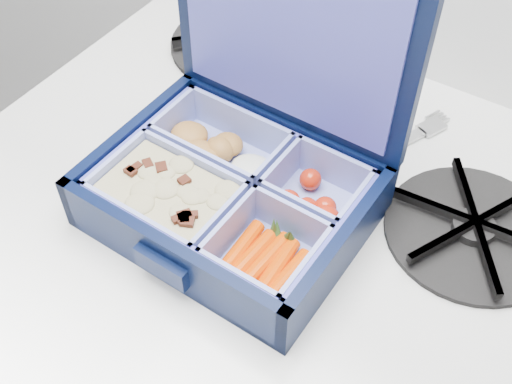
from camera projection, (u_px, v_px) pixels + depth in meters
The scene contains 4 objects.
bento_box at pixel (231, 196), 0.58m from camera, with size 0.24×0.19×0.06m, color black, non-canonical shape.
burner_grate at pixel (474, 226), 0.58m from camera, with size 0.16×0.16×0.02m, color black.
burner_grate_rear at pixel (244, 39), 0.77m from camera, with size 0.18×0.18×0.02m, color black.
fork at pixel (371, 158), 0.65m from camera, with size 0.02×0.18×0.01m, color #ABABAB, non-canonical shape.
Camera 1 is at (0.67, 1.32, 1.41)m, focal length 45.00 mm.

